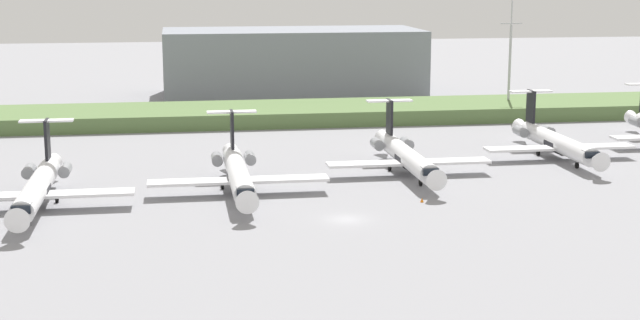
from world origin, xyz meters
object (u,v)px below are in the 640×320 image
object	(u,v)px
regional_jet_third	(238,173)
regional_jet_fourth	(406,155)
regional_jet_second	(38,186)
antenna_mast	(510,57)
safety_cone_front_marker	(422,200)
regional_jet_fifth	(555,141)

from	to	relation	value
regional_jet_third	regional_jet_fourth	bearing A→B (deg)	17.65
regional_jet_second	antenna_mast	size ratio (longest dim) A/B	1.14
regional_jet_third	safety_cone_front_marker	bearing A→B (deg)	-22.30
regional_jet_fourth	antenna_mast	size ratio (longest dim) A/B	1.14
regional_jet_fifth	safety_cone_front_marker	size ratio (longest dim) A/B	56.36
regional_jet_fourth	regional_jet_fifth	world-z (taller)	same
antenna_mast	safety_cone_front_marker	size ratio (longest dim) A/B	49.48
regional_jet_fifth	regional_jet_fourth	bearing A→B (deg)	-163.60
antenna_mast	safety_cone_front_marker	distance (m)	77.92
regional_jet_fourth	antenna_mast	distance (m)	62.34
regional_jet_third	antenna_mast	distance (m)	83.26
regional_jet_third	regional_jet_fourth	size ratio (longest dim) A/B	1.00
regional_jet_third	regional_jet_fifth	bearing A→B (deg)	17.01
regional_jet_fourth	safety_cone_front_marker	size ratio (longest dim) A/B	56.36
regional_jet_fourth	regional_jet_second	bearing A→B (deg)	-166.31
regional_jet_second	regional_jet_fourth	distance (m)	49.60
regional_jet_fourth	regional_jet_fifth	size ratio (longest dim) A/B	1.00
safety_cone_front_marker	regional_jet_second	bearing A→B (deg)	173.95
regional_jet_fourth	antenna_mast	xyz separation A→B (m)	(33.80, 51.66, 8.69)
regional_jet_fifth	safety_cone_front_marker	xyz separation A→B (m)	(-27.17, -24.00, -2.26)
regional_jet_second	regional_jet_third	world-z (taller)	same
regional_jet_third	regional_jet_second	bearing A→B (deg)	-170.38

